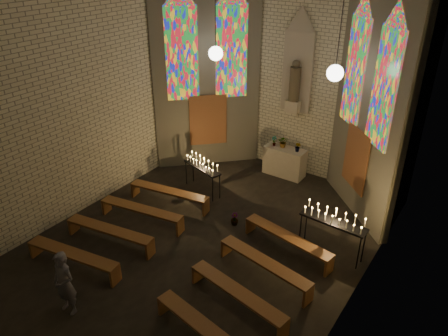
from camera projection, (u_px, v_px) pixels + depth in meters
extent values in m
plane|color=black|center=(185.00, 258.00, 11.24)|extent=(12.00, 12.00, 0.00)
cube|color=beige|center=(299.00, 72.00, 13.96)|extent=(8.00, 0.02, 7.00)
cube|color=beige|center=(62.00, 99.00, 11.59)|extent=(0.02, 12.00, 7.00)
cube|color=beige|center=(356.00, 185.00, 7.60)|extent=(0.02, 12.00, 7.00)
cube|color=beige|center=(206.00, 67.00, 14.43)|extent=(2.72, 2.72, 7.00)
cube|color=beige|center=(371.00, 98.00, 11.68)|extent=(2.72, 2.72, 7.00)
cube|color=#4C3F8C|center=(182.00, 54.00, 13.92)|extent=(0.78, 0.78, 3.00)
cube|color=#4C3F8C|center=(231.00, 52.00, 14.18)|extent=(0.78, 0.78, 3.00)
cube|color=#4C3F8C|center=(355.00, 72.00, 12.12)|extent=(0.78, 0.78, 3.00)
cube|color=#4C3F8C|center=(384.00, 90.00, 10.71)|extent=(0.78, 0.78, 3.00)
cube|color=brown|center=(208.00, 120.00, 15.12)|extent=(0.95, 0.95, 1.80)
cube|color=brown|center=(356.00, 159.00, 12.50)|extent=(0.95, 0.95, 1.80)
cube|color=gray|center=(297.00, 72.00, 13.90)|extent=(1.00, 0.12, 2.60)
cone|color=gray|center=(302.00, 18.00, 13.13)|extent=(1.00, 1.00, 0.80)
cube|color=#B5AC94|center=(293.00, 106.00, 14.32)|extent=(0.45, 0.30, 0.40)
cylinder|color=brown|center=(295.00, 84.00, 13.97)|extent=(0.36, 0.36, 1.10)
sphere|color=brown|center=(296.00, 64.00, 13.66)|extent=(0.26, 0.26, 0.26)
sphere|color=white|center=(216.00, 53.00, 13.20)|extent=(0.44, 0.44, 0.44)
cylinder|color=black|center=(215.00, 4.00, 12.54)|extent=(0.02, 0.02, 2.80)
sphere|color=white|center=(335.00, 73.00, 11.30)|extent=(0.44, 0.44, 0.44)
cylinder|color=black|center=(342.00, 17.00, 10.64)|extent=(0.02, 0.02, 2.80)
cube|color=#B5AC94|center=(285.00, 162.00, 14.97)|extent=(1.40, 0.60, 1.00)
imported|color=#4C723F|center=(274.00, 141.00, 14.84)|extent=(0.20, 0.15, 0.35)
imported|color=#4C723F|center=(283.00, 142.00, 14.74)|extent=(0.45, 0.42, 0.39)
imported|color=#4C723F|center=(298.00, 147.00, 14.42)|extent=(0.23, 0.20, 0.35)
imported|color=#4C723F|center=(235.00, 219.00, 12.47)|extent=(0.24, 0.24, 0.39)
cube|color=black|center=(202.00, 167.00, 13.81)|extent=(1.55, 0.76, 0.05)
cylinder|color=black|center=(186.00, 173.00, 14.42)|extent=(0.03, 0.03, 0.85)
cylinder|color=black|center=(213.00, 190.00, 13.46)|extent=(0.03, 0.03, 0.85)
cylinder|color=black|center=(193.00, 170.00, 14.58)|extent=(0.03, 0.03, 0.85)
cylinder|color=black|center=(220.00, 187.00, 13.61)|extent=(0.03, 0.03, 0.85)
cube|color=black|center=(333.00, 222.00, 10.97)|extent=(1.73, 0.49, 0.05)
cylinder|color=black|center=(300.00, 230.00, 11.52)|extent=(0.03, 0.03, 0.96)
cylinder|color=black|center=(359.00, 253.00, 10.66)|extent=(0.03, 0.03, 0.96)
cylinder|color=black|center=(306.00, 224.00, 11.75)|extent=(0.03, 0.03, 0.96)
cylinder|color=black|center=(364.00, 247.00, 10.89)|extent=(0.03, 0.03, 0.96)
cube|color=brown|center=(169.00, 191.00, 13.30)|extent=(2.62, 0.79, 0.06)
cube|color=brown|center=(135.00, 189.00, 13.88)|extent=(0.12, 0.37, 0.47)
cube|color=brown|center=(206.00, 207.00, 12.94)|extent=(0.12, 0.37, 0.47)
cube|color=brown|center=(288.00, 237.00, 11.28)|extent=(2.62, 0.79, 0.06)
cube|color=brown|center=(251.00, 224.00, 12.17)|extent=(0.12, 0.37, 0.47)
cube|color=brown|center=(329.00, 266.00, 10.61)|extent=(0.12, 0.37, 0.47)
cube|color=brown|center=(141.00, 209.00, 12.43)|extent=(2.62, 0.79, 0.06)
cube|color=brown|center=(107.00, 206.00, 13.01)|extent=(0.12, 0.37, 0.47)
cube|color=brown|center=(180.00, 227.00, 12.07)|extent=(0.12, 0.37, 0.47)
cube|color=brown|center=(265.00, 262.00, 10.41)|extent=(2.62, 0.79, 0.06)
cube|color=brown|center=(227.00, 246.00, 11.29)|extent=(0.12, 0.37, 0.47)
cube|color=brown|center=(308.00, 296.00, 9.74)|extent=(0.12, 0.37, 0.47)
cube|color=brown|center=(109.00, 229.00, 11.56)|extent=(2.62, 0.79, 0.06)
cube|color=brown|center=(74.00, 225.00, 12.14)|extent=(0.12, 0.37, 0.47)
cube|color=brown|center=(150.00, 249.00, 11.20)|extent=(0.12, 0.37, 0.47)
cube|color=brown|center=(238.00, 292.00, 9.53)|extent=(2.62, 0.79, 0.06)
cube|color=brown|center=(198.00, 272.00, 10.42)|extent=(0.12, 0.37, 0.47)
cube|color=brown|center=(283.00, 331.00, 8.87)|extent=(0.12, 0.37, 0.47)
cube|color=brown|center=(72.00, 253.00, 10.68)|extent=(2.62, 0.79, 0.06)
cube|color=brown|center=(36.00, 247.00, 11.26)|extent=(0.12, 0.37, 0.47)
cube|color=brown|center=(115.00, 276.00, 10.32)|extent=(0.12, 0.37, 0.47)
cube|color=brown|center=(205.00, 327.00, 8.66)|extent=(2.62, 0.79, 0.06)
cube|color=brown|center=(165.00, 303.00, 9.55)|extent=(0.12, 0.37, 0.47)
imported|color=#52515C|center=(65.00, 283.00, 9.32)|extent=(0.59, 0.41, 1.55)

